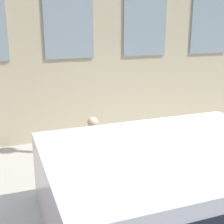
% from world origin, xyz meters
% --- Properties ---
extents(ground_plane, '(80.00, 80.00, 0.00)m').
position_xyz_m(ground_plane, '(0.00, 0.00, 0.00)').
color(ground_plane, '#47474C').
extents(sidewalk, '(3.19, 60.00, 0.13)m').
position_xyz_m(sidewalk, '(1.60, 0.00, 0.07)').
color(sidewalk, '#B2ADA3').
rests_on(sidewalk, ground_plane).
extents(fire_hydrant, '(0.34, 0.45, 0.72)m').
position_xyz_m(fire_hydrant, '(0.54, 0.53, 0.50)').
color(fire_hydrant, '#2D7260').
rests_on(fire_hydrant, sidewalk).
extents(person, '(0.28, 0.19, 1.17)m').
position_xyz_m(person, '(1.05, 1.06, 0.84)').
color(person, '#232328').
rests_on(person, sidewalk).
extents(parked_car_silver_near, '(2.04, 5.10, 1.73)m').
position_xyz_m(parked_car_silver_near, '(-1.50, 1.02, 0.97)').
color(parked_car_silver_near, black).
rests_on(parked_car_silver_near, ground_plane).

